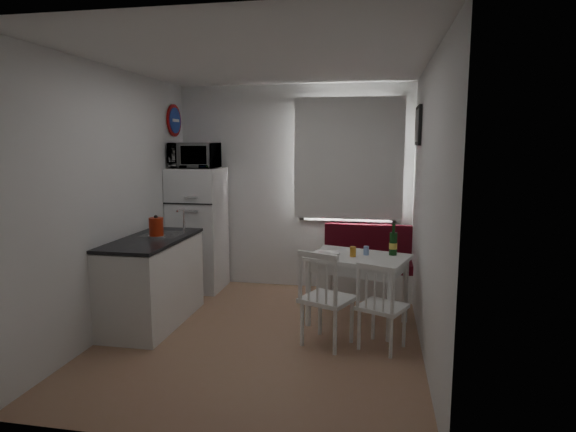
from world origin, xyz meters
name	(u,v)px	position (x,y,z in m)	size (l,w,h in m)	color
floor	(262,336)	(0.00, 0.00, 0.00)	(3.00, 3.50, 0.02)	#A77B59
ceiling	(260,60)	(0.00, 0.00, 2.60)	(3.00, 3.50, 0.02)	white
wall_back	(294,188)	(0.00, 1.75, 1.30)	(3.00, 0.02, 2.60)	white
wall_front	(189,240)	(0.00, -1.75, 1.30)	(3.00, 0.02, 2.60)	white
wall_left	(114,200)	(-1.50, 0.00, 1.30)	(0.02, 3.50, 2.60)	white
wall_right	(427,208)	(1.50, 0.00, 1.30)	(0.02, 3.50, 2.60)	white
window	(349,163)	(0.70, 1.72, 1.62)	(1.22, 0.06, 1.47)	white
curtain	(348,159)	(0.70, 1.65, 1.68)	(1.35, 0.02, 1.50)	white
kitchen_counter	(153,280)	(-1.20, 0.16, 0.46)	(0.62, 1.32, 1.16)	white
wall_sign	(175,120)	(-1.47, 1.45, 2.15)	(0.40, 0.40, 0.03)	#19379A
picture_frame	(418,126)	(1.48, 1.10, 2.05)	(0.04, 0.52, 0.42)	black
bench	(370,273)	(1.00, 1.51, 0.29)	(1.21, 0.46, 0.86)	white
dining_table	(358,263)	(0.89, 0.50, 0.64)	(1.13, 0.94, 0.73)	white
chair_left	(326,289)	(0.64, -0.16, 0.56)	(0.55, 0.55, 0.49)	white
chair_right	(383,298)	(1.14, -0.15, 0.50)	(0.50, 0.50, 0.44)	white
fridge	(198,229)	(-1.18, 1.40, 0.78)	(0.62, 0.62, 1.56)	white
microwave	(195,155)	(-1.18, 1.35, 1.72)	(0.57, 0.38, 0.31)	white
kettle	(156,227)	(-1.15, 0.17, 1.01)	(0.17, 0.17, 0.23)	#AC260D
wine_bottle	(393,239)	(1.24, 0.60, 0.89)	(0.08, 0.08, 0.33)	#123A15
drinking_glass_orange	(353,252)	(0.84, 0.45, 0.78)	(0.06, 0.06, 0.10)	orange
drinking_glass_blue	(366,251)	(0.97, 0.55, 0.77)	(0.06, 0.06, 0.09)	#7D9BD6
plate	(329,253)	(0.59, 0.52, 0.73)	(0.23, 0.23, 0.02)	white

